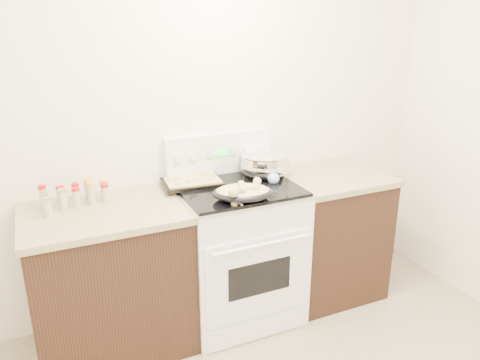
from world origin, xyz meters
TOP-DOWN VIEW (x-y plane):
  - room_shell at (0.00, 0.00)m, footprint 4.10×3.60m
  - counter_left at (-0.48, 1.43)m, footprint 0.93×0.67m
  - counter_right at (1.08, 1.43)m, footprint 0.73×0.67m
  - kitchen_range at (0.35, 1.42)m, footprint 0.78×0.73m
  - mixing_bowl at (0.61, 1.54)m, footprint 0.43×0.43m
  - roasting_pan at (0.29, 1.19)m, footprint 0.42×0.35m
  - baking_sheet at (0.11, 1.58)m, footprint 0.40×0.30m
  - wooden_spoon at (0.21, 1.17)m, footprint 0.06×0.28m
  - blue_ladle at (0.60, 1.39)m, footprint 0.24×0.17m
  - spice_jars at (-0.63, 1.57)m, footprint 0.39×0.23m

SIDE VIEW (x-z plane):
  - counter_left at x=-0.48m, z-range 0.00..0.92m
  - counter_right at x=1.08m, z-range 0.00..0.92m
  - kitchen_range at x=0.35m, z-range -0.12..1.10m
  - wooden_spoon at x=0.21m, z-range 0.93..0.98m
  - baking_sheet at x=0.11m, z-range 0.93..0.99m
  - blue_ladle at x=0.60m, z-range 0.93..1.02m
  - spice_jars at x=-0.63m, z-range 0.91..1.05m
  - roasting_pan at x=0.29m, z-range 0.93..1.05m
  - mixing_bowl at x=0.61m, z-range 0.92..1.12m
  - room_shell at x=0.00m, z-range 0.33..3.08m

